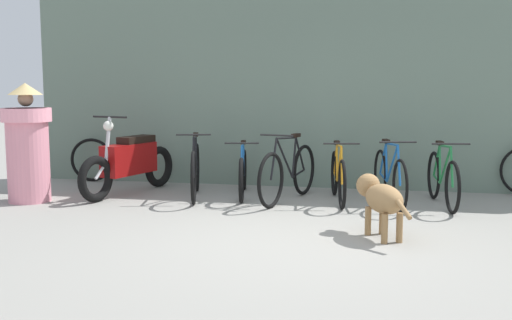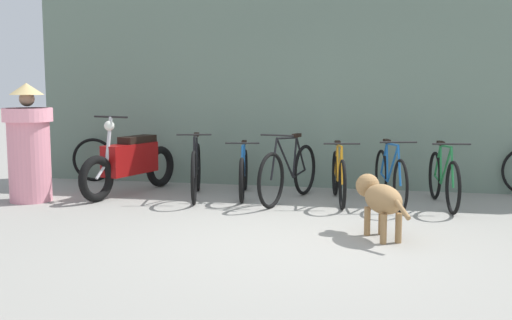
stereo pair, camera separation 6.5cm
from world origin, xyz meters
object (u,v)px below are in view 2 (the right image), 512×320
(bicycle_0, at_px, (196,171))
(bicycle_3, at_px, (339,177))
(bicycle_1, at_px, (244,173))
(bicycle_5, at_px, (443,179))
(bicycle_4, at_px, (390,177))
(spare_tire_right, at_px, (94,160))
(stray_dog, at_px, (379,198))
(person_in_robes, at_px, (29,144))
(motorcycle, at_px, (130,162))
(bicycle_2, at_px, (289,173))

(bicycle_0, bearing_deg, bicycle_3, 77.68)
(bicycle_0, height_order, bicycle_1, bicycle_0)
(bicycle_1, distance_m, bicycle_5, 2.69)
(bicycle_4, bearing_deg, spare_tire_right, -114.28)
(stray_dog, relative_size, person_in_robes, 0.61)
(bicycle_5, relative_size, stray_dog, 1.70)
(bicycle_3, distance_m, spare_tire_right, 4.13)
(bicycle_3, relative_size, person_in_robes, 1.03)
(bicycle_1, height_order, bicycle_5, bicycle_5)
(bicycle_1, height_order, stray_dog, bicycle_1)
(motorcycle, bearing_deg, bicycle_2, 104.29)
(motorcycle, bearing_deg, bicycle_1, 112.21)
(bicycle_2, relative_size, stray_dog, 1.80)
(bicycle_0, distance_m, stray_dog, 3.05)
(bicycle_0, xyz_separation_m, spare_tire_right, (-2.07, 1.01, -0.02))
(bicycle_3, xyz_separation_m, spare_tire_right, (-4.03, 0.93, 0.01))
(bicycle_5, height_order, spare_tire_right, bicycle_5)
(bicycle_3, distance_m, bicycle_5, 1.34)
(bicycle_3, height_order, motorcycle, motorcycle)
(bicycle_5, relative_size, spare_tire_right, 2.34)
(bicycle_2, xyz_separation_m, bicycle_4, (1.33, 0.06, -0.02))
(bicycle_0, relative_size, bicycle_1, 1.06)
(bicycle_3, relative_size, bicycle_5, 0.98)
(bicycle_2, bearing_deg, bicycle_1, -94.04)
(bicycle_2, relative_size, bicycle_5, 1.06)
(bicycle_0, bearing_deg, motorcycle, -108.53)
(bicycle_2, relative_size, motorcycle, 0.89)
(bicycle_1, xyz_separation_m, spare_tire_right, (-2.69, 0.76, 0.03))
(bicycle_3, relative_size, stray_dog, 1.67)
(bicycle_3, bearing_deg, bicycle_2, -92.64)
(bicycle_0, height_order, bicycle_4, bicycle_0)
(bicycle_0, relative_size, spare_tire_right, 2.41)
(bicycle_0, distance_m, bicycle_3, 1.96)
(person_in_robes, relative_size, spare_tire_right, 2.25)
(spare_tire_right, bearing_deg, bicycle_2, -16.65)
(bicycle_0, height_order, stray_dog, bicycle_0)
(bicycle_2, height_order, bicycle_5, bicycle_2)
(bicycle_3, xyz_separation_m, person_in_robes, (-4.06, -0.81, 0.43))
(bicycle_1, height_order, spare_tire_right, bicycle_1)
(motorcycle, height_order, person_in_robes, person_in_robes)
(bicycle_4, distance_m, stray_dog, 1.79)
(person_in_robes, xyz_separation_m, spare_tire_right, (0.03, 1.74, -0.42))
(motorcycle, bearing_deg, bicycle_5, 106.04)
(bicycle_1, relative_size, bicycle_3, 0.98)
(bicycle_4, bearing_deg, bicycle_0, -101.57)
(bicycle_2, xyz_separation_m, bicycle_5, (2.00, 0.07, -0.03))
(bicycle_2, height_order, bicycle_4, bicycle_2)
(bicycle_0, distance_m, person_in_robes, 2.25)
(bicycle_2, bearing_deg, stray_dog, 50.49)
(bicycle_1, xyz_separation_m, bicycle_5, (2.68, -0.17, 0.03))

